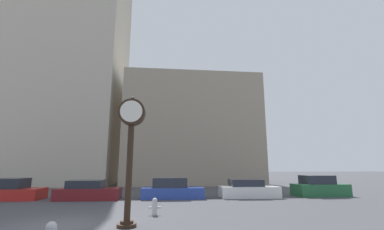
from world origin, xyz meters
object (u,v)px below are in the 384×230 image
at_px(fire_hydrant_far, 155,206).
at_px(car_red, 8,191).
at_px(street_clock, 131,137).
at_px(car_maroon, 88,191).
at_px(car_white, 248,190).
at_px(car_blue, 172,190).
at_px(car_green, 319,187).

bearing_deg(fire_hydrant_far, car_red, 146.80).
bearing_deg(street_clock, car_red, 135.68).
bearing_deg(street_clock, fire_hydrant_far, 68.19).
xyz_separation_m(car_maroon, car_white, (10.82, 0.10, 0.00)).
bearing_deg(car_white, car_blue, -178.81).
relative_size(car_maroon, car_blue, 0.95).
distance_m(car_maroon, car_white, 10.82).
bearing_deg(car_green, car_blue, 179.23).
relative_size(street_clock, car_green, 1.23).
xyz_separation_m(car_blue, fire_hydrant_far, (-0.95, -6.11, -0.20)).
xyz_separation_m(car_red, car_maroon, (5.14, -0.39, -0.04)).
bearing_deg(car_blue, car_red, 179.87).
height_order(car_white, car_green, car_green).
bearing_deg(street_clock, car_white, 49.03).
relative_size(car_blue, fire_hydrant_far, 5.77).
bearing_deg(car_white, car_maroon, -177.53).
xyz_separation_m(car_red, car_white, (15.96, -0.29, -0.04)).
relative_size(car_white, fire_hydrant_far, 5.63).
relative_size(car_red, car_white, 1.00).
xyz_separation_m(car_maroon, fire_hydrant_far, (4.53, -5.94, -0.15)).
xyz_separation_m(street_clock, fire_hydrant_far, (0.90, 2.24, -2.83)).
height_order(car_red, car_blue, car_blue).
bearing_deg(car_maroon, car_blue, 2.87).
distance_m(car_red, car_blue, 10.62).
bearing_deg(car_red, fire_hydrant_far, -33.68).
distance_m(car_maroon, car_green, 16.34).
bearing_deg(car_red, car_maroon, -4.83).
distance_m(street_clock, car_maroon, 9.34).
height_order(car_red, car_white, car_red).
bearing_deg(car_maroon, car_green, 2.52).
bearing_deg(car_red, street_clock, -44.80).
height_order(street_clock, fire_hydrant_far, street_clock).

